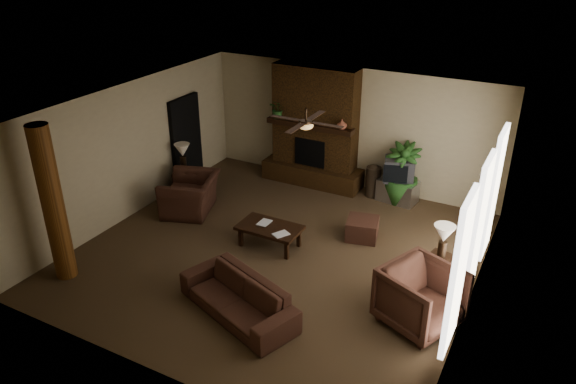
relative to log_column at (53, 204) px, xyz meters
The scene contains 23 objects.
room_shell 3.80m from the log_column, 39.13° to the left, with size 7.00×7.00×7.00m.
fireplace 6.02m from the log_column, 69.07° to the left, with size 2.40×0.70×2.80m.
windows 6.91m from the log_column, 22.11° to the left, with size 0.08×3.65×2.35m.
log_column is the anchor object (origin of this frame).
doorway 4.24m from the log_column, 96.65° to the left, with size 0.10×1.00×2.10m, color black.
ceiling_fan 4.45m from the log_column, 38.87° to the left, with size 1.35×1.35×0.37m.
sofa 3.45m from the log_column, ahead, with size 2.11×0.62×0.82m, color #45281D.
armchair_left 3.16m from the log_column, 80.98° to the left, with size 1.22×0.80×1.07m, color #45281D.
armchair_right 6.14m from the log_column, 15.34° to the left, with size 1.06×0.99×1.09m, color #45281D.
coffee_table 3.84m from the log_column, 43.19° to the left, with size 1.20×0.70×0.43m.
ottoman 5.66m from the log_column, 41.38° to the left, with size 0.60×0.60×0.40m, color #45281D.
tv_stand 7.09m from the log_column, 52.45° to the left, with size 0.85×0.50×0.50m, color #AEADB0.
tv 7.01m from the log_column, 52.48° to the left, with size 0.77×0.69×0.52m.
floor_vase 6.73m from the log_column, 56.45° to the left, with size 0.34×0.34×0.77m.
floor_plant 7.10m from the log_column, 52.12° to the left, with size 0.77×1.37×0.77m, color #2A5522.
side_table_left 3.83m from the log_column, 92.36° to the left, with size 0.50×0.50×0.55m, color black.
lamp_left 3.70m from the log_column, 93.11° to the left, with size 0.39×0.39×0.65m.
side_table_right 6.61m from the log_column, 25.03° to the left, with size 0.50×0.50×0.55m, color black.
lamp_right 6.49m from the log_column, 24.69° to the left, with size 0.44×0.44×0.65m.
mantel_plant 5.52m from the log_column, 75.95° to the left, with size 0.38×0.42×0.33m, color #2A5522.
mantel_vase 6.08m from the log_column, 60.89° to the left, with size 0.22×0.23×0.22m, color #96513C.
book_a 3.65m from the log_column, 46.62° to the left, with size 0.22×0.03×0.29m, color #999999.
book_b 3.89m from the log_column, 39.23° to the left, with size 0.21×0.02×0.29m, color #999999.
Camera 1 is at (4.30, -7.71, 5.56)m, focal length 34.10 mm.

